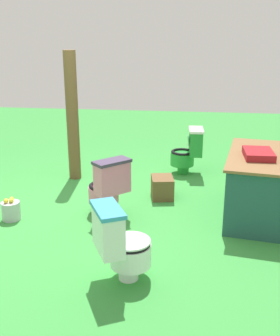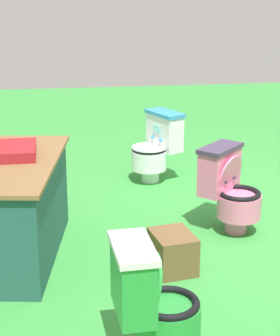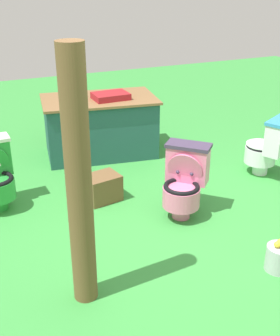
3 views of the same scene
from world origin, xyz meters
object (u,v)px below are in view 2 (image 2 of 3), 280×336
at_px(toilet_white, 156,146).
at_px(toilet_green, 152,301).
at_px(vendor_table, 2,208).
at_px(small_crate, 173,252).
at_px(toilet_pink, 230,189).

relative_size(toilet_white, toilet_green, 1.00).
bearing_deg(vendor_table, small_crate, -108.62).
distance_m(toilet_pink, small_crate, 0.92).
height_order(toilet_pink, small_crate, toilet_pink).
bearing_deg(vendor_table, toilet_green, -148.03).
bearing_deg(toilet_white, toilet_pink, 169.54).
xyz_separation_m(vendor_table, small_crate, (-0.42, -1.24, -0.25)).
distance_m(toilet_white, small_crate, 2.04).
relative_size(toilet_pink, vendor_table, 0.46).
relative_size(toilet_pink, small_crate, 2.02).
relative_size(toilet_green, vendor_table, 0.46).
distance_m(toilet_white, toilet_green, 3.12).
bearing_deg(toilet_green, vendor_table, -151.30).
relative_size(toilet_white, vendor_table, 0.46).
bearing_deg(small_crate, toilet_green, 163.04).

